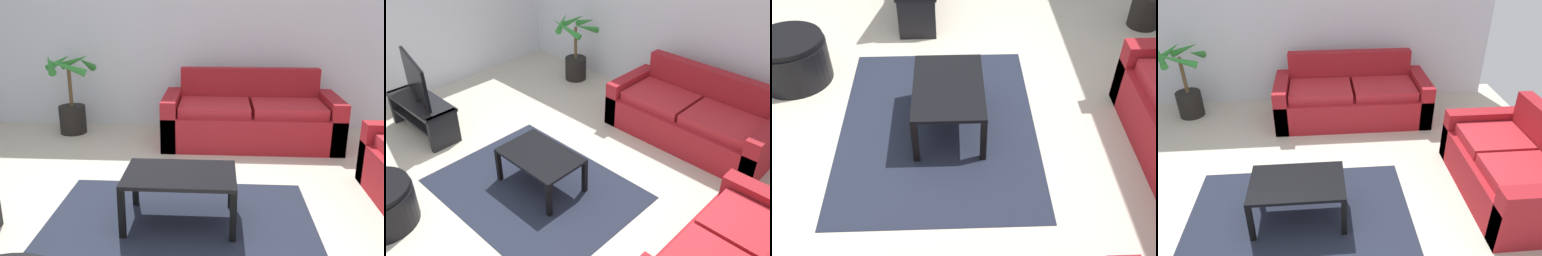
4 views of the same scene
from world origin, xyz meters
TOP-DOWN VIEW (x-y plane):
  - ground_plane at (0.00, 0.00)m, footprint 6.60×6.60m
  - coffee_table at (0.09, 0.27)m, footprint 0.89×0.59m
  - area_rug at (0.09, 0.17)m, footprint 2.20×1.70m
  - ottoman at (-0.65, -1.24)m, footprint 0.70×0.70m

SIDE VIEW (x-z plane):
  - ground_plane at x=0.00m, z-range 0.00..0.00m
  - area_rug at x=0.09m, z-range 0.00..0.01m
  - ottoman at x=-0.65m, z-range 0.00..0.46m
  - coffee_table at x=0.09m, z-range 0.16..0.59m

